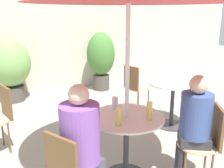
{
  "coord_description": "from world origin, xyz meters",
  "views": [
    {
      "loc": [
        -0.95,
        -2.19,
        1.78
      ],
      "look_at": [
        0.17,
        0.51,
        0.97
      ],
      "focal_mm": 42.0,
      "sensor_mm": 36.0,
      "label": 1
    }
  ],
  "objects": [
    {
      "name": "beer_glass_2",
      "position": [
        0.35,
        -0.05,
        0.81
      ],
      "size": [
        0.06,
        0.06,
        0.19
      ],
      "color": "#DBC65B",
      "rests_on": "cafe_table_near"
    },
    {
      "name": "cafe_table_far",
      "position": [
        1.43,
        1.06,
        0.53
      ],
      "size": [
        0.78,
        0.78,
        0.72
      ],
      "color": "#2D2D33",
      "rests_on": "ground_plane"
    },
    {
      "name": "cafe_table_near",
      "position": [
        0.17,
        0.11,
        0.54
      ],
      "size": [
        0.8,
        0.8,
        0.72
      ],
      "color": "#2D2D33",
      "rests_on": "ground_plane"
    },
    {
      "name": "potted_plant_1",
      "position": [
        1.09,
        3.41,
        0.77
      ],
      "size": [
        0.64,
        0.64,
        1.33
      ],
      "color": "#47423D",
      "rests_on": "ground_plane"
    },
    {
      "name": "beer_glass_0",
      "position": [
        0.13,
        0.34,
        0.79
      ],
      "size": [
        0.07,
        0.07,
        0.14
      ],
      "color": "silver",
      "rests_on": "cafe_table_near"
    },
    {
      "name": "bistro_chair_1",
      "position": [
        0.9,
        -0.3,
        0.52
      ],
      "size": [
        0.46,
        0.45,
        0.87
      ],
      "rotation": [
        0.0,
        0.0,
        -2.08
      ],
      "color": "tan",
      "rests_on": "ground_plane"
    },
    {
      "name": "storefront_wall",
      "position": [
        0.0,
        3.89,
        1.5
      ],
      "size": [
        10.0,
        0.06,
        3.0
      ],
      "color": "beige",
      "rests_on": "ground_plane"
    },
    {
      "name": "seated_person_1",
      "position": [
        0.77,
        -0.23,
        0.71
      ],
      "size": [
        0.4,
        0.38,
        1.19
      ],
      "rotation": [
        0.0,
        0.0,
        4.21
      ],
      "color": "#2D2D33",
      "rests_on": "ground_plane"
    },
    {
      "name": "bistro_chair_3",
      "position": [
        -1.08,
        1.25,
        0.52
      ],
      "size": [
        0.45,
        0.43,
        0.87
      ],
      "rotation": [
        0.0,
        0.0,
        5.01
      ],
      "color": "tan",
      "rests_on": "ground_plane"
    },
    {
      "name": "potted_plant_0",
      "position": [
        -0.88,
        3.34,
        0.72
      ],
      "size": [
        0.82,
        0.82,
        1.26
      ],
      "color": "#47423D",
      "rests_on": "ground_plane"
    },
    {
      "name": "beer_glass_1",
      "position": [
        -0.0,
        -0.06,
        0.81
      ],
      "size": [
        0.06,
        0.06,
        0.17
      ],
      "color": "#DBC65B",
      "rests_on": "cafe_table_near"
    },
    {
      "name": "bistro_chair_2",
      "position": [
        1.15,
        1.82,
        0.52
      ],
      "size": [
        0.45,
        0.43,
        0.87
      ],
      "rotation": [
        0.0,
        0.0,
        1.88
      ],
      "color": "tan",
      "rests_on": "ground_plane"
    },
    {
      "name": "seated_person_0",
      "position": [
        -0.42,
        -0.25,
        0.73
      ],
      "size": [
        0.42,
        0.41,
        1.23
      ],
      "rotation": [
        0.0,
        0.0,
        2.11
      ],
      "color": "#42475B",
      "rests_on": "ground_plane"
    }
  ]
}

